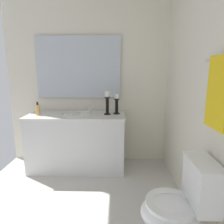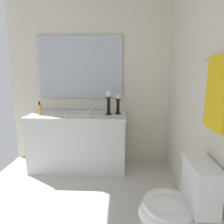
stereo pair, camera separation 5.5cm
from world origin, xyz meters
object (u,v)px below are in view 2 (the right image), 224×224
mirror (80,67)px  candle_holder_tall (118,103)px  soap_bottle (40,109)px  towel_near_vanity (217,93)px  sink_basin (78,117)px  towel_bar (223,57)px  toilet (177,209)px  vanity_cabinet (79,141)px  candle_holder_short (109,102)px

mirror → candle_holder_tall: mirror is taller
soap_bottle → towel_near_vanity: bearing=53.6°
candle_holder_tall → sink_basin: bearing=-84.6°
candle_holder_tall → towel_bar: towel_bar is taller
mirror → soap_bottle: mirror is taller
soap_bottle → toilet: 2.11m
vanity_cabinet → sink_basin: 0.36m
sink_basin → soap_bottle: bearing=-85.6°
soap_bottle → towel_bar: (1.31, 1.79, 0.61)m
candle_holder_tall → candle_holder_short: candle_holder_short is taller
soap_bottle → towel_bar: size_ratio=0.32×
toilet → vanity_cabinet: bearing=-142.2°
vanity_cabinet → soap_bottle: soap_bottle is taller
mirror → towel_near_vanity: bearing=37.6°
soap_bottle → toilet: (1.31, 1.57, -0.51)m
mirror → candle_holder_tall: (0.23, 0.56, -0.50)m
candle_holder_tall → towel_bar: bearing=26.8°
toilet → towel_near_vanity: 0.91m
mirror → toilet: bearing=32.7°
candle_holder_tall → towel_bar: 1.66m
candle_holder_short → towel_bar: towel_bar is taller
sink_basin → candle_holder_tall: bearing=95.4°
soap_bottle → mirror: bearing=121.5°
towel_near_vanity → mirror: bearing=-142.4°
towel_bar → towel_near_vanity: towel_near_vanity is taller
soap_bottle → toilet: soap_bottle is taller
soap_bottle → towel_near_vanity: size_ratio=0.36×
towel_near_vanity → toilet: bearing=-88.9°
sink_basin → soap_bottle: (0.04, -0.52, 0.11)m
candle_holder_tall → towel_near_vanity: towel_near_vanity is taller
vanity_cabinet → soap_bottle: (0.04, -0.52, 0.47)m
mirror → candle_holder_short: bearing=57.8°
sink_basin → candle_holder_short: 0.48m
soap_bottle → towel_bar: towel_bar is taller
soap_bottle → candle_holder_short: bearing=92.7°
sink_basin → toilet: sink_basin is taller
vanity_cabinet → mirror: mirror is taller
mirror → candle_holder_short: 0.70m
vanity_cabinet → candle_holder_short: (-0.01, 0.44, 0.57)m
vanity_cabinet → candle_holder_tall: (-0.05, 0.56, 0.55)m
candle_holder_short → soap_bottle: (0.05, -0.96, -0.10)m
mirror → candle_holder_short: (0.27, 0.44, -0.47)m
towel_bar → towel_near_vanity: bearing=-90.0°
mirror → vanity_cabinet: bearing=-0.0°
candle_holder_tall → soap_bottle: size_ratio=1.58×
mirror → soap_bottle: bearing=-58.5°
candle_holder_tall → towel_near_vanity: 1.59m
sink_basin → towel_near_vanity: size_ratio=0.80×
vanity_cabinet → mirror: 1.08m
sink_basin → candle_holder_short: bearing=90.8°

